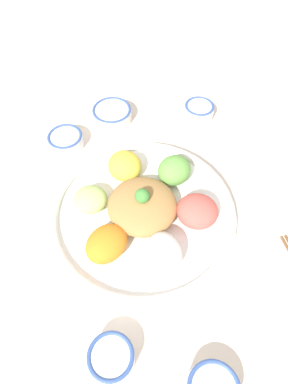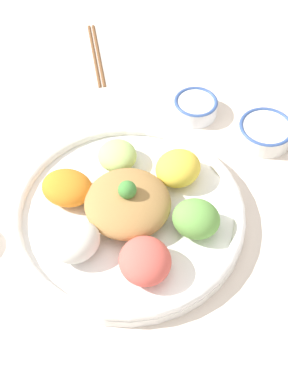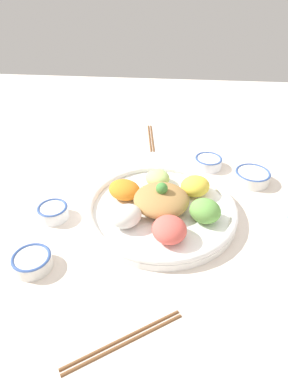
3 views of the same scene
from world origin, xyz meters
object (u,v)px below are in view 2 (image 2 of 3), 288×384
salad_platter (131,211)px  rice_bowl_blue (196,106)px  sauce_bowl_far (265,132)px  chopsticks_pair_near (96,54)px

salad_platter → rice_bowl_blue: (0.26, -0.14, -0.01)m
sauce_bowl_far → chopsticks_pair_near: 0.44m
sauce_bowl_far → salad_platter: bearing=124.5°
rice_bowl_blue → chopsticks_pair_near: size_ratio=0.41×
rice_bowl_blue → sauce_bowl_far: size_ratio=0.84×
rice_bowl_blue → chopsticks_pair_near: (0.20, 0.21, -0.02)m
sauce_bowl_far → rice_bowl_blue: bearing=59.4°
chopsticks_pair_near → rice_bowl_blue: bearing=38.9°
salad_platter → chopsticks_pair_near: 0.46m
chopsticks_pair_near → salad_platter: bearing=0.9°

